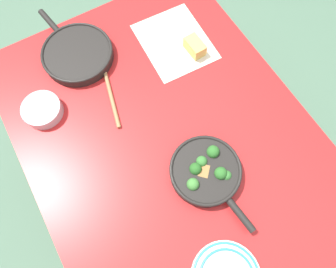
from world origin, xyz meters
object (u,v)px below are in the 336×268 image
skillet_broccoli (206,171)px  grater_knife (187,43)px  skillet_eggs (77,54)px  prep_bowl_steel (42,110)px  wooden_spoon (106,77)px  cheese_block (195,47)px

skillet_broccoli → grater_knife: bearing=149.2°
skillet_eggs → prep_bowl_steel: (-0.16, 0.21, -0.00)m
skillet_broccoli → skillet_eggs: bearing=-170.8°
wooden_spoon → cheese_block: 0.37m
prep_bowl_steel → skillet_eggs: bearing=-52.7°
skillet_eggs → wooden_spoon: bearing=-169.7°
skillet_broccoli → prep_bowl_steel: skillet_broccoli is taller
skillet_eggs → cheese_block: bearing=-126.2°
skillet_broccoli → cheese_block: bearing=146.1°
wooden_spoon → prep_bowl_steel: size_ratio=2.44×
grater_knife → prep_bowl_steel: 0.62m
skillet_broccoli → prep_bowl_steel: (0.50, 0.39, -0.01)m
grater_knife → prep_bowl_steel: (0.00, 0.62, 0.01)m
wooden_spoon → cheese_block: cheese_block is taller
wooden_spoon → prep_bowl_steel: bearing=107.1°
prep_bowl_steel → grater_knife: bearing=-90.3°
grater_knife → prep_bowl_steel: prep_bowl_steel is taller
skillet_eggs → grater_knife: (-0.16, -0.41, -0.01)m
skillet_broccoli → skillet_eggs: 0.68m
skillet_broccoli → grater_knife: (0.49, -0.23, -0.02)m
skillet_eggs → grater_knife: bearing=-121.8°
skillet_eggs → wooden_spoon: size_ratio=1.18×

